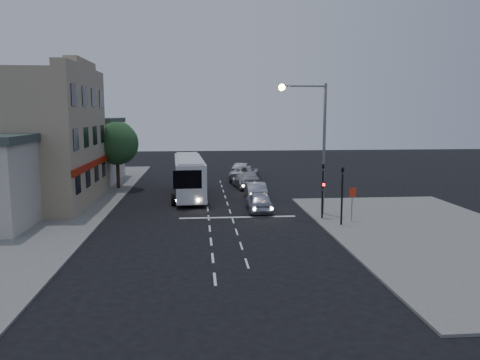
{
  "coord_description": "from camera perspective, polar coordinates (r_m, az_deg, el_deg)",
  "views": [
    {
      "loc": [
        -0.63,
        -29.37,
        7.09
      ],
      "look_at": [
        2.4,
        4.75,
        2.2
      ],
      "focal_mm": 35.0,
      "sensor_mm": 36.0,
      "label": 1
    }
  ],
  "objects": [
    {
      "name": "car_sedan_c",
      "position": [
        49.76,
        0.56,
        0.87
      ],
      "size": [
        3.85,
        6.24,
        1.61
      ],
      "primitive_type": "imported",
      "rotation": [
        0.0,
        0.0,
        2.93
      ],
      "color": "#ABACAC",
      "rests_on": "ground"
    },
    {
      "name": "car_sedan_b",
      "position": [
        44.65,
        0.81,
        -0.01
      ],
      "size": [
        2.72,
        5.52,
        1.54
      ],
      "primitive_type": "imported",
      "rotation": [
        0.0,
        0.0,
        3.25
      ],
      "color": "#B0B0B0",
      "rests_on": "ground"
    },
    {
      "name": "traffic_signal_main",
      "position": [
        31.6,
        10.08,
        -0.5
      ],
      "size": [
        0.25,
        0.35,
        4.1
      ],
      "color": "black",
      "rests_on": "sidewalk_near"
    },
    {
      "name": "sidewalk_near",
      "position": [
        29.65,
        22.61,
        -6.23
      ],
      "size": [
        12.0,
        24.0,
        0.12
      ],
      "primitive_type": "cube",
      "color": "slate",
      "rests_on": "ground"
    },
    {
      "name": "streetlight",
      "position": [
        32.59,
        9.13,
        5.64
      ],
      "size": [
        3.32,
        0.44,
        9.0
      ],
      "color": "slate",
      "rests_on": "sidewalk_near"
    },
    {
      "name": "car_sedan_a",
      "position": [
        38.81,
        1.86,
        -1.31
      ],
      "size": [
        1.6,
        4.46,
        1.46
      ],
      "primitive_type": "imported",
      "rotation": [
        0.0,
        0.0,
        3.13
      ],
      "color": "#A0A4AD",
      "rests_on": "ground"
    },
    {
      "name": "low_building_north",
      "position": [
        51.15,
        -19.68,
        3.5
      ],
      "size": [
        9.4,
        9.4,
        6.5
      ],
      "color": "#BFB1A1",
      "rests_on": "sidewalk_far"
    },
    {
      "name": "tour_bus",
      "position": [
        40.2,
        -6.24,
        0.56
      ],
      "size": [
        2.9,
        11.16,
        3.39
      ],
      "rotation": [
        0.0,
        0.0,
        0.05
      ],
      "color": "silver",
      "rests_on": "ground"
    },
    {
      "name": "sidewalk_far",
      "position": [
        39.99,
        -23.04,
        -2.66
      ],
      "size": [
        12.0,
        50.0,
        0.12
      ],
      "primitive_type": "cube",
      "color": "slate",
      "rests_on": "ground"
    },
    {
      "name": "car_suv",
      "position": [
        34.05,
        2.34,
        -2.64
      ],
      "size": [
        1.8,
        4.34,
        1.47
      ],
      "primitive_type": "imported",
      "rotation": [
        0.0,
        0.0,
        3.13
      ],
      "color": "#B4B9C9",
      "rests_on": "ground"
    },
    {
      "name": "main_building",
      "position": [
        39.72,
        -24.76,
        4.59
      ],
      "size": [
        10.12,
        12.0,
        11.0
      ],
      "color": "tan",
      "rests_on": "sidewalk_far"
    },
    {
      "name": "road_markings",
      "position": [
        33.49,
        -1.69,
        -4.09
      ],
      "size": [
        8.0,
        30.55,
        0.01
      ],
      "color": "silver",
      "rests_on": "ground"
    },
    {
      "name": "regulatory_sign",
      "position": [
        31.27,
        13.53,
        -2.22
      ],
      "size": [
        0.45,
        0.12,
        2.2
      ],
      "color": "slate",
      "rests_on": "sidewalk_near"
    },
    {
      "name": "ground",
      "position": [
        30.22,
        -3.76,
        -5.46
      ],
      "size": [
        120.0,
        120.0,
        0.0
      ],
      "primitive_type": "plane",
      "color": "black"
    },
    {
      "name": "traffic_signal_side",
      "position": [
        29.92,
        12.35,
        -1.04
      ],
      "size": [
        0.18,
        0.15,
        4.1
      ],
      "color": "black",
      "rests_on": "sidewalk_near"
    },
    {
      "name": "car_extra",
      "position": [
        54.35,
        0.27,
        1.36
      ],
      "size": [
        2.77,
        4.45,
        1.38
      ],
      "primitive_type": "imported",
      "rotation": [
        0.0,
        0.0,
        2.8
      ],
      "color": "#B0B0B0",
      "rests_on": "ground"
    },
    {
      "name": "street_tree",
      "position": [
        45.11,
        -14.79,
        4.56
      ],
      "size": [
        4.0,
        4.0,
        6.2
      ],
      "color": "black",
      "rests_on": "sidewalk_far"
    }
  ]
}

